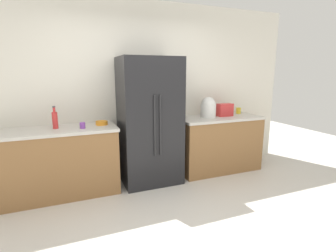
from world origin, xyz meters
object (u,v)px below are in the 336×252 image
at_px(toaster, 225,110).
at_px(cup_a, 83,125).
at_px(rice_cooker, 208,108).
at_px(cup_b, 238,111).
at_px(bowl_a, 102,123).
at_px(bottle_a, 55,120).
at_px(refrigerator, 150,121).

bearing_deg(toaster, cup_a, -176.90).
height_order(rice_cooker, cup_b, rice_cooker).
bearing_deg(bowl_a, bottle_a, -177.84).
xyz_separation_m(cup_a, bowl_a, (0.27, 0.15, -0.01)).
bearing_deg(rice_cooker, bottle_a, -179.90).
distance_m(refrigerator, rice_cooker, 1.04).
bearing_deg(bowl_a, refrigerator, -5.58).
height_order(rice_cooker, cup_a, rice_cooker).
distance_m(toaster, bottle_a, 2.64).
bearing_deg(bottle_a, cup_a, -20.76).
distance_m(refrigerator, cup_b, 1.75).
height_order(refrigerator, bottle_a, refrigerator).
bearing_deg(bottle_a, toaster, -0.01).
xyz_separation_m(toaster, bowl_a, (-2.04, 0.02, -0.08)).
xyz_separation_m(refrigerator, rice_cooker, (1.03, 0.05, 0.15)).
xyz_separation_m(bottle_a, cup_b, (3.03, 0.14, -0.07)).
bearing_deg(refrigerator, rice_cooker, 2.73).
xyz_separation_m(toaster, cup_a, (-2.31, -0.13, -0.07)).
xyz_separation_m(refrigerator, cup_b, (1.74, 0.18, 0.04)).
bearing_deg(cup_a, bowl_a, 28.97).
bearing_deg(bottle_a, refrigerator, -1.99).
bearing_deg(cup_b, bowl_a, -177.28).
bearing_deg(toaster, bowl_a, 179.35).
bearing_deg(rice_cooker, cup_a, -176.26).
xyz_separation_m(refrigerator, toaster, (1.35, 0.04, 0.10)).
bearing_deg(cup_a, bottle_a, 159.24).
relative_size(cup_b, bowl_a, 0.64).
xyz_separation_m(cup_a, cup_b, (2.69, 0.26, 0.01)).
xyz_separation_m(rice_cooker, cup_a, (-1.98, -0.13, -0.12)).
distance_m(bottle_a, cup_a, 0.36).
bearing_deg(cup_a, refrigerator, 4.82).
distance_m(rice_cooker, bowl_a, 1.72).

